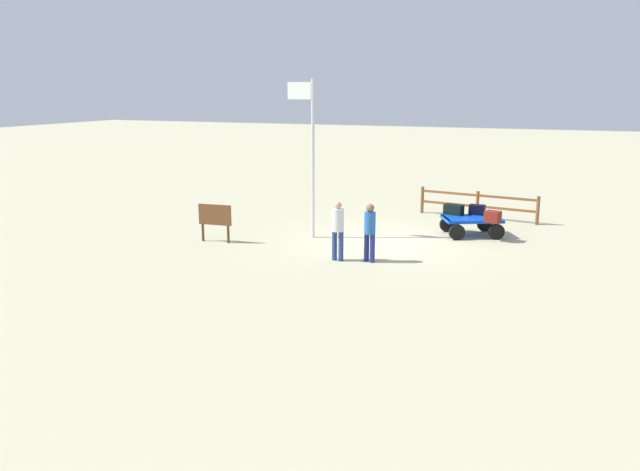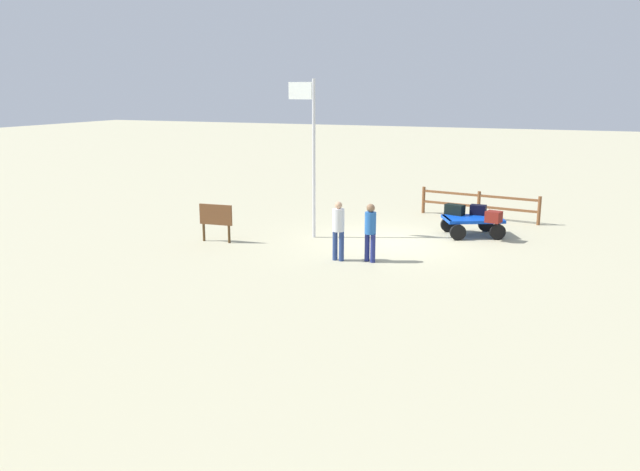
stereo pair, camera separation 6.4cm
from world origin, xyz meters
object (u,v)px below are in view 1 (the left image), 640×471
at_px(worker_lead, 370,229).
at_px(signboard, 215,217).
at_px(luggage_cart, 471,222).
at_px(suitcase_olive, 477,210).
at_px(suitcase_dark, 454,209).
at_px(worker_trailing, 338,227).
at_px(suitcase_navy, 493,217).
at_px(flagpole, 310,146).

relative_size(worker_lead, signboard, 1.37).
xyz_separation_m(luggage_cart, suitcase_olive, (-0.10, -0.54, 0.32)).
bearing_deg(suitcase_dark, luggage_cart, 156.84).
distance_m(worker_lead, worker_trailing, 0.88).
relative_size(suitcase_dark, worker_lead, 0.42).
xyz_separation_m(suitcase_navy, worker_lead, (2.79, 3.76, 0.15)).
distance_m(suitcase_navy, signboard, 8.60).
bearing_deg(worker_trailing, suitcase_navy, -132.62).
xyz_separation_m(suitcase_olive, signboard, (7.29, 4.40, 0.01)).
bearing_deg(suitcase_dark, flagpole, 30.30).
relative_size(suitcase_olive, suitcase_dark, 0.76).
distance_m(suitcase_navy, worker_lead, 4.68).
bearing_deg(suitcase_navy, signboard, 22.76).
bearing_deg(suitcase_olive, worker_lead, 65.95).
bearing_deg(flagpole, worker_lead, 140.98).
distance_m(suitcase_olive, signboard, 8.51).
bearing_deg(signboard, worker_trailing, 171.53).
xyz_separation_m(worker_trailing, signboard, (4.28, -0.64, -0.18)).
relative_size(worker_trailing, signboard, 1.40).
bearing_deg(flagpole, luggage_cart, -155.68).
xyz_separation_m(suitcase_navy, worker_trailing, (3.65, 3.96, 0.18)).
relative_size(luggage_cart, suitcase_dark, 3.19).
distance_m(luggage_cart, suitcase_olive, 0.64).
relative_size(suitcase_olive, flagpole, 0.10).
height_order(suitcase_navy, worker_lead, worker_lead).
distance_m(suitcase_dark, worker_trailing, 5.29).
height_order(suitcase_olive, worker_lead, worker_lead).
height_order(luggage_cart, worker_lead, worker_lead).
height_order(flagpole, signboard, flagpole).
distance_m(luggage_cart, worker_trailing, 5.38).
height_order(worker_trailing, signboard, worker_trailing).
bearing_deg(luggage_cart, flagpole, 24.32).
relative_size(luggage_cart, worker_lead, 1.34).
relative_size(luggage_cart, flagpole, 0.44).
relative_size(suitcase_dark, worker_trailing, 0.41).
distance_m(suitcase_olive, suitcase_navy, 1.25).
bearing_deg(luggage_cart, signboard, 28.22).
height_order(suitcase_olive, signboard, signboard).
xyz_separation_m(worker_lead, flagpole, (2.66, -2.16, 1.98)).
distance_m(suitcase_dark, signboard, 7.76).
relative_size(suitcase_olive, signboard, 0.44).
bearing_deg(worker_lead, worker_trailing, 13.53).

